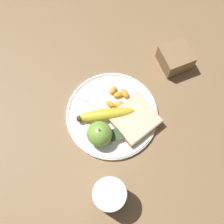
# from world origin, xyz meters

# --- Properties ---
(ground_plane) EXTENTS (3.00, 3.00, 0.00)m
(ground_plane) POSITION_xyz_m (0.00, 0.00, 0.00)
(ground_plane) COLOR olive
(plate) EXTENTS (0.27, 0.27, 0.01)m
(plate) POSITION_xyz_m (0.00, 0.00, 0.01)
(plate) COLOR white
(plate) RESTS_ON ground_plane
(juice_glass) EXTENTS (0.08, 0.08, 0.10)m
(juice_glass) POSITION_xyz_m (-0.09, -0.21, 0.05)
(juice_glass) COLOR silver
(juice_glass) RESTS_ON ground_plane
(apple) EXTENTS (0.07, 0.07, 0.08)m
(apple) POSITION_xyz_m (-0.06, -0.05, 0.05)
(apple) COLOR #84BC47
(apple) RESTS_ON plate
(banana) EXTENTS (0.17, 0.08, 0.03)m
(banana) POSITION_xyz_m (-0.02, -0.00, 0.03)
(banana) COLOR yellow
(banana) RESTS_ON plate
(bread_slice) EXTENTS (0.14, 0.14, 0.02)m
(bread_slice) POSITION_xyz_m (0.05, -0.04, 0.02)
(bread_slice) COLOR tan
(bread_slice) RESTS_ON plate
(fork) EXTENTS (0.14, 0.16, 0.00)m
(fork) POSITION_xyz_m (-0.00, 0.01, 0.01)
(fork) COLOR silver
(fork) RESTS_ON plate
(jam_packet) EXTENTS (0.04, 0.03, 0.02)m
(jam_packet) POSITION_xyz_m (-0.01, -0.06, 0.02)
(jam_packet) COLOR silver
(jam_packet) RESTS_ON plate
(orange_segment_0) EXTENTS (0.02, 0.03, 0.02)m
(orange_segment_0) POSITION_xyz_m (0.06, 0.04, 0.02)
(orange_segment_0) COLOR #F9A32D
(orange_segment_0) RESTS_ON plate
(orange_segment_1) EXTENTS (0.03, 0.03, 0.01)m
(orange_segment_1) POSITION_xyz_m (0.03, 0.01, 0.02)
(orange_segment_1) COLOR #F9A32D
(orange_segment_1) RESTS_ON plate
(orange_segment_2) EXTENTS (0.03, 0.03, 0.02)m
(orange_segment_2) POSITION_xyz_m (0.03, 0.07, 0.02)
(orange_segment_2) COLOR #F9A32D
(orange_segment_2) RESTS_ON plate
(orange_segment_3) EXTENTS (0.03, 0.03, 0.01)m
(orange_segment_3) POSITION_xyz_m (0.01, 0.03, 0.02)
(orange_segment_3) COLOR #F9A32D
(orange_segment_3) RESTS_ON plate
(orange_segment_4) EXTENTS (0.03, 0.02, 0.02)m
(orange_segment_4) POSITION_xyz_m (0.04, 0.05, 0.02)
(orange_segment_4) COLOR #F9A32D
(orange_segment_4) RESTS_ON plate
(orange_segment_5) EXTENTS (0.03, 0.03, 0.02)m
(orange_segment_5) POSITION_xyz_m (0.03, 0.02, 0.02)
(orange_segment_5) COLOR #F9A32D
(orange_segment_5) RESTS_ON plate
(condiment_caddy) EXTENTS (0.09, 0.09, 0.06)m
(condiment_caddy) POSITION_xyz_m (0.24, 0.09, 0.03)
(condiment_caddy) COLOR #93704C
(condiment_caddy) RESTS_ON ground_plane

